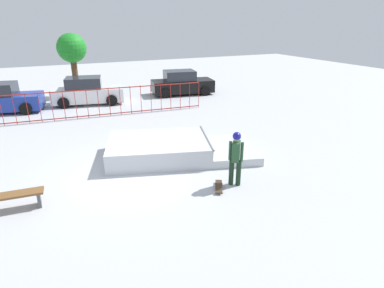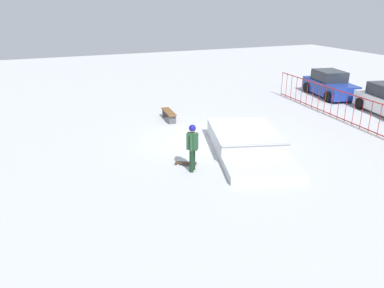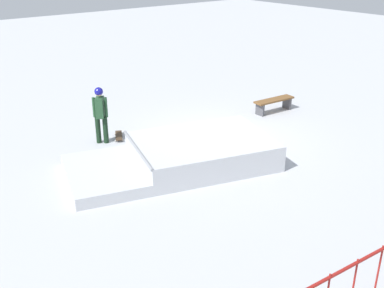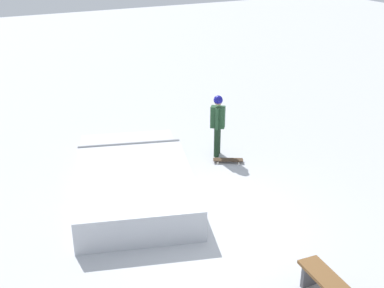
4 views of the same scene
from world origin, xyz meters
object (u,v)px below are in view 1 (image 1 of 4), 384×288
park_bench (11,198)px  parked_car_blue (0,99)px  skater (236,155)px  parked_car_white (87,92)px  skate_ramp (171,149)px  parked_car_black (182,84)px  distant_tree (72,50)px  skateboard (219,186)px

park_bench → parked_car_blue: 11.24m
skater → parked_car_white: (-2.63, 12.48, -0.28)m
skater → park_bench: (-6.15, 1.29, -0.65)m
skate_ramp → parked_car_black: size_ratio=1.37×
skater → distant_tree: distant_tree is taller
parked_car_black → distant_tree: bearing=168.7°
park_bench → parked_car_blue: size_ratio=0.37×
skate_ramp → parked_car_blue: (-6.23, 9.65, 0.41)m
skateboard → parked_car_blue: 14.17m
skateboard → parked_car_black: 13.23m
skate_ramp → skateboard: skate_ramp is taller
parked_car_white → distant_tree: size_ratio=1.09×
skate_ramp → parked_car_white: size_ratio=1.36×
skater → skate_ramp: bearing=-122.5°
skate_ramp → skater: skater is taller
parked_car_blue → parked_car_black: bearing=11.8°
parked_car_white → distant_tree: (-0.35, 2.49, 2.26)m
skateboard → parked_car_blue: bearing=-123.2°
park_bench → skate_ramp: bearing=16.6°
skate_ramp → skateboard: size_ratio=7.42×
skater → parked_car_white: 12.76m
skateboard → parked_car_blue: size_ratio=0.18×
parked_car_blue → parked_car_black: same height
skate_ramp → skater: bearing=-54.0°
skater → distant_tree: bearing=-130.5°
skater → distant_tree: 15.40m
skate_ramp → park_bench: 5.38m
skater → park_bench: skater is taller
skate_ramp → skater: size_ratio=3.43×
skate_ramp → parked_car_white: parked_car_white is taller
skater → park_bench: 6.31m
parked_car_blue → parked_car_white: (4.59, 0.01, 0.00)m
skate_ramp → parked_car_black: 10.72m
parked_car_black → park_bench: bearing=-121.6°
park_bench → parked_car_white: (3.52, 11.19, 0.37)m
skater → parked_car_blue: bearing=-111.7°
parked_car_black → distant_tree: 7.35m
distant_tree → parked_car_black: bearing=-20.5°
skateboard → parked_car_blue: (-6.65, 12.50, 0.65)m
skateboard → park_bench: (-5.58, 1.31, 0.28)m
skateboard → skate_ramp: bearing=-142.8°
parked_car_blue → parked_car_white: same height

